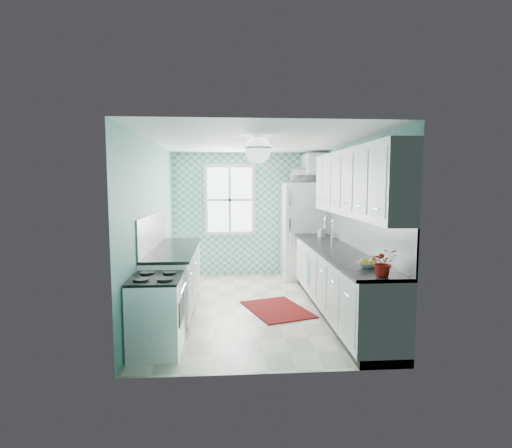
{
  "coord_description": "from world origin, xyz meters",
  "views": [
    {
      "loc": [
        -0.39,
        -5.99,
        1.9
      ],
      "look_at": [
        0.05,
        0.25,
        1.25
      ],
      "focal_mm": 28.0,
      "sensor_mm": 36.0,
      "label": 1
    }
  ],
  "objects": [
    {
      "name": "microwave",
      "position": [
        1.11,
        1.8,
        2.04
      ],
      "size": [
        0.51,
        0.35,
        0.28
      ],
      "primitive_type": "imported",
      "rotation": [
        0.0,
        0.0,
        3.16
      ],
      "color": "silver",
      "rests_on": "fridge"
    },
    {
      "name": "countertop_left",
      "position": [
        -1.19,
        -0.07,
        0.92
      ],
      "size": [
        0.63,
        2.15,
        0.04
      ],
      "primitive_type": "cube",
      "color": "black",
      "rests_on": "base_cabinets_left"
    },
    {
      "name": "floor",
      "position": [
        0.0,
        0.0,
        -0.01
      ],
      "size": [
        3.0,
        4.4,
        0.02
      ],
      "primitive_type": "cube",
      "color": "beige",
      "rests_on": "ground"
    },
    {
      "name": "wall_left",
      "position": [
        -1.51,
        0.0,
        1.25
      ],
      "size": [
        0.02,
        4.4,
        2.5
      ],
      "primitive_type": "cube",
      "color": "#5EA598",
      "rests_on": "floor"
    },
    {
      "name": "soap_bottle",
      "position": [
        1.25,
        0.89,
        1.04
      ],
      "size": [
        0.12,
        0.12,
        0.2
      ],
      "primitive_type": "imported",
      "rotation": [
        0.0,
        0.0,
        0.43
      ],
      "color": "#9DB1B9",
      "rests_on": "countertop_right"
    },
    {
      "name": "countertop_right",
      "position": [
        1.19,
        -0.4,
        0.92
      ],
      "size": [
        0.63,
        3.6,
        0.04
      ],
      "primitive_type": "cube",
      "color": "black",
      "rests_on": "base_cabinets_right"
    },
    {
      "name": "base_cabinets_left",
      "position": [
        -1.2,
        -0.07,
        0.45
      ],
      "size": [
        0.6,
        2.15,
        0.9
      ],
      "primitive_type": "cube",
      "color": "white",
      "rests_on": "floor"
    },
    {
      "name": "window",
      "position": [
        -0.35,
        2.16,
        1.55
      ],
      "size": [
        1.04,
        0.05,
        1.44
      ],
      "color": "white",
      "rests_on": "wall_back"
    },
    {
      "name": "sink",
      "position": [
        1.2,
        0.67,
        0.93
      ],
      "size": [
        0.55,
        0.46,
        0.53
      ],
      "rotation": [
        0.0,
        0.0,
        -0.03
      ],
      "color": "silver",
      "rests_on": "countertop_right"
    },
    {
      "name": "ceiling_light",
      "position": [
        0.0,
        -0.8,
        2.32
      ],
      "size": [
        0.34,
        0.34,
        0.35
      ],
      "color": "silver",
      "rests_on": "ceiling"
    },
    {
      "name": "base_cabinets_right",
      "position": [
        1.2,
        -0.4,
        0.45
      ],
      "size": [
        0.6,
        3.6,
        0.9
      ],
      "primitive_type": "cube",
      "color": "white",
      "rests_on": "floor"
    },
    {
      "name": "upper_cabinets_right",
      "position": [
        1.33,
        -0.6,
        1.9
      ],
      "size": [
        0.33,
        3.2,
        0.9
      ],
      "primitive_type": "cube",
      "color": "white",
      "rests_on": "wall_right"
    },
    {
      "name": "stove",
      "position": [
        -1.2,
        -1.57,
        0.44
      ],
      "size": [
        0.56,
        0.7,
        0.84
      ],
      "rotation": [
        0.0,
        0.0,
        0.05
      ],
      "color": "silver",
      "rests_on": "floor"
    },
    {
      "name": "dish_towel",
      "position": [
        0.89,
        0.2,
        0.48
      ],
      "size": [
        0.04,
        0.24,
        0.36
      ],
      "primitive_type": "cube",
      "rotation": [
        0.0,
        0.0,
        -0.1
      ],
      "color": "#62A099",
      "rests_on": "base_cabinets_right"
    },
    {
      "name": "wall_right",
      "position": [
        1.51,
        0.0,
        1.25
      ],
      "size": [
        0.02,
        4.4,
        2.5
      ],
      "primitive_type": "cube",
      "color": "#5EA598",
      "rests_on": "floor"
    },
    {
      "name": "backsplash_left",
      "position": [
        -1.49,
        -0.07,
        1.2
      ],
      "size": [
        0.02,
        2.15,
        0.51
      ],
      "primitive_type": "cube",
      "color": "white",
      "rests_on": "wall_left"
    },
    {
      "name": "wall_front",
      "position": [
        0.0,
        -2.21,
        1.25
      ],
      "size": [
        3.0,
        0.02,
        2.5
      ],
      "primitive_type": "cube",
      "color": "#5EA598",
      "rests_on": "floor"
    },
    {
      "name": "upper_cabinet_fridge",
      "position": [
        1.3,
        1.83,
        2.25
      ],
      "size": [
        0.4,
        0.74,
        0.4
      ],
      "primitive_type": "cube",
      "color": "white",
      "rests_on": "wall_right"
    },
    {
      "name": "rug",
      "position": [
        0.33,
        -0.21,
        0.01
      ],
      "size": [
        1.09,
        1.3,
        0.02
      ],
      "primitive_type": "cube",
      "rotation": [
        0.0,
        0.0,
        0.32
      ],
      "color": "maroon",
      "rests_on": "floor"
    },
    {
      "name": "ceiling",
      "position": [
        0.0,
        0.0,
        2.51
      ],
      "size": [
        3.0,
        4.4,
        0.02
      ],
      "primitive_type": "cube",
      "color": "white",
      "rests_on": "wall_back"
    },
    {
      "name": "fridge",
      "position": [
        1.11,
        1.8,
        0.95
      ],
      "size": [
        0.83,
        0.82,
        1.9
      ],
      "rotation": [
        0.0,
        0.0,
        -0.05
      ],
      "color": "white",
      "rests_on": "floor"
    },
    {
      "name": "wall_back",
      "position": [
        0.0,
        2.21,
        1.25
      ],
      "size": [
        3.0,
        0.02,
        2.5
      ],
      "primitive_type": "cube",
      "color": "#5EA598",
      "rests_on": "floor"
    },
    {
      "name": "backsplash_right",
      "position": [
        1.49,
        -0.4,
        1.2
      ],
      "size": [
        0.02,
        3.6,
        0.51
      ],
      "primitive_type": "cube",
      "color": "white",
      "rests_on": "wall_right"
    },
    {
      "name": "accent_wall",
      "position": [
        0.0,
        2.19,
        1.25
      ],
      "size": [
        3.0,
        0.01,
        2.5
      ],
      "primitive_type": "cube",
      "color": "#4CB7A8",
      "rests_on": "wall_back"
    },
    {
      "name": "potted_plant",
      "position": [
        1.2,
        -2.06,
        1.09
      ],
      "size": [
        0.3,
        0.27,
        0.29
      ],
      "primitive_type": "imported",
      "rotation": [
        0.0,
        0.0,
        -0.19
      ],
      "color": "#A41820",
      "rests_on": "countertop_right"
    },
    {
      "name": "fruit_bowl",
      "position": [
        1.2,
        -1.63,
        0.97
      ],
      "size": [
        0.3,
        0.3,
        0.06
      ],
      "primitive_type": "imported",
      "rotation": [
        0.0,
        0.0,
        -0.22
      ],
      "color": "white",
      "rests_on": "countertop_right"
    }
  ]
}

